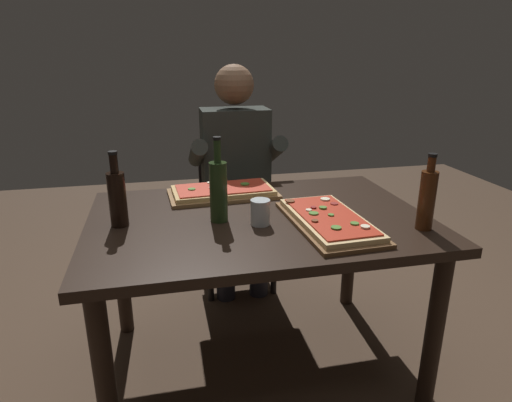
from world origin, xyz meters
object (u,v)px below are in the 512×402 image
(dining_table, at_px, (259,237))
(tumbler_near_camera, at_px, (260,212))
(pizza_rectangular_left, at_px, (329,220))
(oil_bottle_amber, at_px, (218,190))
(wine_bottle_dark, at_px, (427,198))
(diner_chair, at_px, (234,206))
(pizza_rectangular_front, at_px, (223,192))
(seated_diner, at_px, (237,171))
(vinegar_bottle_green, at_px, (117,197))

(dining_table, distance_m, tumbler_near_camera, 0.17)
(pizza_rectangular_left, height_order, oil_bottle_amber, oil_bottle_amber)
(wine_bottle_dark, relative_size, diner_chair, 0.34)
(pizza_rectangular_front, bearing_deg, oil_bottle_amber, -101.18)
(dining_table, relative_size, tumbler_near_camera, 13.62)
(oil_bottle_amber, bearing_deg, diner_chair, 76.62)
(wine_bottle_dark, xyz_separation_m, diner_chair, (-0.56, 1.13, -0.38))
(pizza_rectangular_left, bearing_deg, diner_chair, 101.83)
(dining_table, distance_m, oil_bottle_amber, 0.28)
(pizza_rectangular_left, bearing_deg, seated_diner, 103.37)
(vinegar_bottle_green, distance_m, tumbler_near_camera, 0.56)
(tumbler_near_camera, height_order, diner_chair, diner_chair)
(wine_bottle_dark, distance_m, diner_chair, 1.31)
(pizza_rectangular_front, xyz_separation_m, seated_diner, (0.14, 0.43, -0.02))
(vinegar_bottle_green, relative_size, tumbler_near_camera, 2.92)
(pizza_rectangular_left, relative_size, wine_bottle_dark, 1.85)
(pizza_rectangular_front, distance_m, wine_bottle_dark, 0.91)
(tumbler_near_camera, bearing_deg, pizza_rectangular_front, 102.99)
(wine_bottle_dark, xyz_separation_m, seated_diner, (-0.56, 1.01, -0.12))
(vinegar_bottle_green, bearing_deg, seated_diner, 50.14)
(pizza_rectangular_left, distance_m, oil_bottle_amber, 0.46)
(pizza_rectangular_left, bearing_deg, oil_bottle_amber, 161.45)
(dining_table, distance_m, seated_diner, 0.74)
(diner_chair, xyz_separation_m, seated_diner, (0.00, -0.12, 0.26))
(oil_bottle_amber, bearing_deg, pizza_rectangular_front, 78.82)
(diner_chair, bearing_deg, oil_bottle_amber, -103.38)
(pizza_rectangular_front, relative_size, wine_bottle_dark, 1.75)
(diner_chair, bearing_deg, tumbler_near_camera, -93.20)
(oil_bottle_amber, distance_m, vinegar_bottle_green, 0.39)
(pizza_rectangular_front, bearing_deg, tumbler_near_camera, -77.01)
(pizza_rectangular_front, bearing_deg, vinegar_bottle_green, -147.85)
(vinegar_bottle_green, xyz_separation_m, seated_diner, (0.60, 0.72, -0.12))
(pizza_rectangular_front, bearing_deg, wine_bottle_dark, -39.49)
(tumbler_near_camera, relative_size, diner_chair, 0.12)
(pizza_rectangular_left, xyz_separation_m, wine_bottle_dark, (0.35, -0.12, 0.11))
(pizza_rectangular_front, height_order, oil_bottle_amber, oil_bottle_amber)
(oil_bottle_amber, height_order, vinegar_bottle_green, oil_bottle_amber)
(tumbler_near_camera, bearing_deg, seated_diner, 86.34)
(wine_bottle_dark, height_order, vinegar_bottle_green, vinegar_bottle_green)
(pizza_rectangular_left, relative_size, oil_bottle_amber, 1.60)
(pizza_rectangular_left, bearing_deg, wine_bottle_dark, -18.67)
(oil_bottle_amber, height_order, diner_chair, oil_bottle_amber)
(wine_bottle_dark, height_order, diner_chair, wine_bottle_dark)
(dining_table, height_order, tumbler_near_camera, tumbler_near_camera)
(dining_table, xyz_separation_m, tumbler_near_camera, (-0.01, -0.09, 0.15))
(oil_bottle_amber, relative_size, seated_diner, 0.26)
(tumbler_near_camera, distance_m, diner_chair, 1.00)
(pizza_rectangular_left, xyz_separation_m, oil_bottle_amber, (-0.42, 0.14, 0.11))
(dining_table, height_order, oil_bottle_amber, oil_bottle_amber)
(pizza_rectangular_front, xyz_separation_m, diner_chair, (0.14, 0.55, -0.27))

